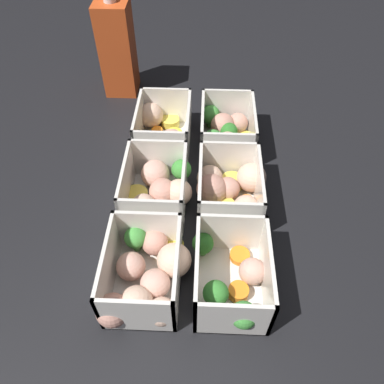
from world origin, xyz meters
TOP-DOWN VIEW (x-y plane):
  - ground_plane at (0.00, 0.00)m, footprint 4.00×4.00m
  - container_near_left at (-0.15, -0.06)m, footprint 0.14×0.11m
  - container_near_center at (0.00, -0.06)m, footprint 0.14×0.13m
  - container_near_right at (0.15, -0.06)m, footprint 0.13×0.11m
  - container_far_left at (-0.15, 0.05)m, footprint 0.16×0.13m
  - container_far_center at (-0.00, 0.05)m, footprint 0.16×0.12m
  - container_far_right at (0.15, 0.06)m, footprint 0.15×0.11m
  - juice_carton at (0.33, 0.17)m, footprint 0.07×0.07m

SIDE VIEW (x-z plane):
  - ground_plane at x=0.00m, z-range 0.00..0.00m
  - container_far_left at x=-0.15m, z-range -0.01..0.07m
  - container_far_right at x=0.15m, z-range -0.01..0.07m
  - container_far_center at x=0.00m, z-range -0.01..0.07m
  - container_near_center at x=0.00m, z-range -0.01..0.07m
  - container_near_right at x=0.15m, z-range -0.01..0.07m
  - container_near_left at x=-0.15m, z-range -0.01..0.07m
  - juice_carton at x=0.33m, z-range -0.01..0.20m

